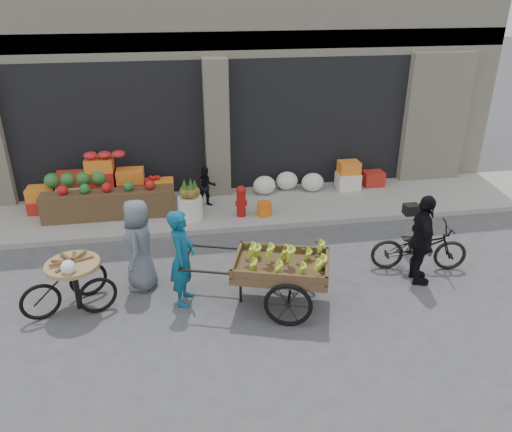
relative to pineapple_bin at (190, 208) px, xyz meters
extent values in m
plane|color=#424244|center=(0.75, -3.60, -0.37)|extent=(80.00, 80.00, 0.00)
cube|color=gray|center=(0.75, 0.50, -0.31)|extent=(18.00, 2.20, 0.12)
cube|color=beige|center=(0.75, 4.60, 3.13)|extent=(14.00, 6.00, 7.00)
cube|color=gray|center=(0.75, 1.75, 3.23)|extent=(14.00, 0.30, 0.40)
cube|color=black|center=(-1.73, 2.40, 1.30)|extent=(4.40, 1.60, 3.10)
cube|color=black|center=(3.23, 2.40, 1.30)|extent=(4.40, 1.60, 3.10)
cube|color=beige|center=(0.75, 1.55, 1.30)|extent=(0.55, 0.80, 3.22)
cube|color=brown|center=(-1.73, 0.35, 0.05)|extent=(2.80, 0.45, 0.60)
sphere|color=#1E5923|center=(-2.42, 0.85, 0.49)|extent=(0.34, 0.34, 0.34)
cylinder|color=silver|center=(0.00, 0.00, 0.00)|extent=(0.52, 0.52, 0.50)
cylinder|color=#A5140F|center=(1.10, -0.05, 0.03)|extent=(0.20, 0.20, 0.56)
sphere|color=#A5140F|center=(1.10, -0.05, 0.35)|extent=(0.22, 0.22, 0.22)
cylinder|color=orange|center=(1.60, -0.10, -0.10)|extent=(0.32, 0.32, 0.30)
ellipsoid|color=silver|center=(2.42, 1.10, -0.03)|extent=(1.70, 0.60, 0.44)
imported|color=black|center=(0.40, 0.60, 0.21)|extent=(0.51, 0.43, 0.93)
cube|color=brown|center=(1.28, -3.30, 0.31)|extent=(1.71, 1.37, 0.13)
torus|color=black|center=(1.27, -3.85, 0.00)|extent=(0.73, 0.29, 0.75)
torus|color=black|center=(1.60, -2.85, 0.00)|extent=(0.73, 0.29, 0.75)
cylinder|color=black|center=(0.66, -3.10, -0.06)|extent=(0.06, 0.06, 0.61)
imported|color=navy|center=(-0.24, -2.92, 0.45)|extent=(0.52, 0.67, 1.64)
cylinder|color=#9E7F51|center=(-1.93, -2.84, 0.43)|extent=(1.09, 1.09, 0.07)
cube|color=black|center=(-1.93, -2.84, 0.03)|extent=(0.10, 0.10, 0.80)
torus|color=black|center=(-1.60, -3.00, -0.06)|extent=(0.60, 0.29, 0.62)
torus|color=black|center=(-1.80, -2.48, -0.06)|extent=(0.60, 0.29, 0.62)
torus|color=black|center=(-2.44, -3.04, -0.06)|extent=(0.60, 0.29, 0.62)
imported|color=slate|center=(-0.94, -2.35, 0.43)|extent=(0.62, 0.85, 1.60)
imported|color=black|center=(3.98, -2.59, 0.08)|extent=(1.80, 0.91, 0.90)
imported|color=black|center=(3.78, -2.99, 0.44)|extent=(0.57, 1.01, 1.62)
camera|label=1|loc=(-0.23, -9.88, 4.40)|focal=35.00mm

